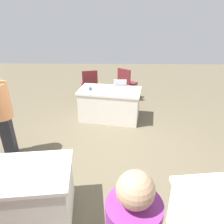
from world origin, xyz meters
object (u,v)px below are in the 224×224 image
Objects in this scene: table_mid_right at (6,196)px; yarn_ball at (90,88)px; chair_by_pillar at (126,82)px; chair_near_front at (90,84)px; scissors_red at (123,88)px; table_foreground at (110,104)px; laptop_silver at (120,87)px; person_presenter at (2,112)px.

yarn_ball reaches higher than table_mid_right.
chair_by_pillar is at bearing -112.17° from table_mid_right.
chair_near_front is 1.34m from scissors_red.
table_foreground is 8.59× the size of scissors_red.
scissors_red is (0.12, 1.14, 0.21)m from chair_by_pillar.
table_foreground is 4.75× the size of laptop_silver.
scissors_red is at bearing -163.15° from table_foreground.
table_mid_right is at bearing 26.09° from scissors_red.
chair_near_front is 1.06m from chair_by_pillar.
person_presenter reaches higher than table_mid_right.
yarn_ball reaches higher than table_foreground.
person_presenter reaches higher than table_foreground.
table_foreground is 2.39m from person_presenter.
chair_near_front is (0.60, -1.04, 0.17)m from table_foreground.
person_presenter is 17.68× the size of yarn_ball.
yarn_ball is (-1.34, -1.46, -0.10)m from person_presenter.
chair_near_front is at bearing -133.37° from chair_by_pillar.
chair_near_front is (-0.61, -3.86, 0.17)m from table_mid_right.
chair_by_pillar is 2.92× the size of laptop_silver.
laptop_silver is at bearing -169.92° from yarn_ball.
table_mid_right is 1.81× the size of chair_near_front.
person_presenter is at bearing -93.13° from chair_by_pillar.
person_presenter is (2.23, 2.73, 0.35)m from chair_by_pillar.
laptop_silver reaches higher than scissors_red.
chair_by_pillar is 1.19m from laptop_silver.
laptop_silver is 0.71m from yarn_ball.
scissors_red is (-0.92, 0.94, 0.21)m from chair_near_front.
yarn_ball is at bearing -105.15° from table_mid_right.
table_mid_right is 1.07× the size of person_presenter.
chair_by_pillar is 10.43× the size of yarn_ball.
chair_by_pillar is (-1.65, -4.06, 0.17)m from table_mid_right.
chair_by_pillar is (-0.44, -1.24, 0.17)m from table_foreground.
scissors_red is at bearing -172.98° from laptop_silver.
chair_near_front is 0.59× the size of person_presenter.
table_foreground is 0.90× the size of table_mid_right.
chair_by_pillar is at bearing -109.80° from table_foreground.
table_mid_right is 4.38m from chair_by_pillar.
yarn_ball is at bearing 121.08° from person_presenter.
scissors_red is at bearing 110.53° from person_presenter.
table_foreground is at bearing -113.18° from table_mid_right.
laptop_silver is at bearing -63.91° from chair_by_pillar.
chair_by_pillar reaches higher than yarn_ball.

